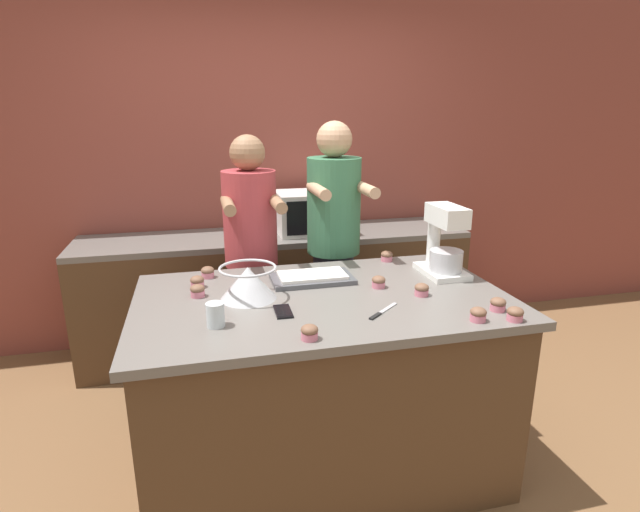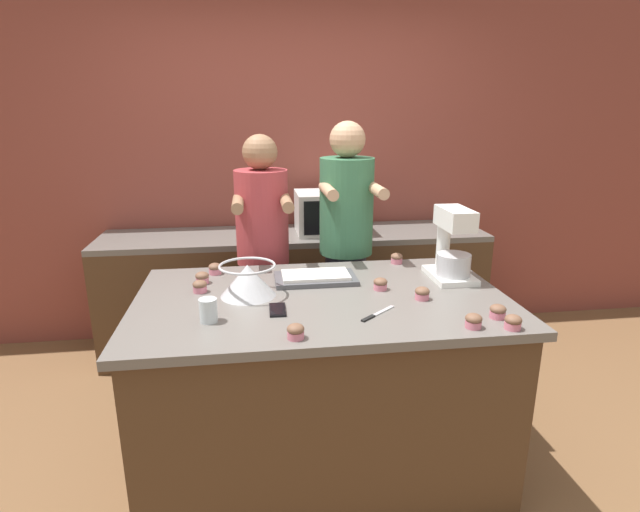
{
  "view_description": "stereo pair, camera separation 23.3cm",
  "coord_description": "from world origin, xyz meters",
  "views": [
    {
      "loc": [
        -0.54,
        -2.12,
        1.76
      ],
      "look_at": [
        0.0,
        0.05,
        1.11
      ],
      "focal_mm": 28.0,
      "sensor_mm": 36.0,
      "label": 1
    },
    {
      "loc": [
        -0.31,
        -2.16,
        1.76
      ],
      "look_at": [
        0.0,
        0.05,
        1.11
      ],
      "focal_mm": 28.0,
      "sensor_mm": 36.0,
      "label": 2
    }
  ],
  "objects": [
    {
      "name": "cupcake_1",
      "position": [
        -0.57,
        0.26,
        0.96
      ],
      "size": [
        0.07,
        0.07,
        0.06
      ],
      "color": "#D17084",
      "rests_on": "island_counter"
    },
    {
      "name": "stand_mixer",
      "position": [
        0.69,
        0.16,
        1.09
      ],
      "size": [
        0.2,
        0.3,
        0.37
      ],
      "color": "white",
      "rests_on": "island_counter"
    },
    {
      "name": "baking_tray",
      "position": [
        -0.0,
        0.22,
        0.94
      ],
      "size": [
        0.41,
        0.23,
        0.04
      ],
      "color": "#4C4C51",
      "rests_on": "island_counter"
    },
    {
      "name": "cupcake_9",
      "position": [
        0.49,
        0.45,
        0.96
      ],
      "size": [
        0.07,
        0.07,
        0.06
      ],
      "color": "#D17084",
      "rests_on": "island_counter"
    },
    {
      "name": "cell_phone",
      "position": [
        -0.21,
        -0.15,
        0.93
      ],
      "size": [
        0.07,
        0.15,
        0.01
      ],
      "color": "black",
      "rests_on": "island_counter"
    },
    {
      "name": "cupcake_7",
      "position": [
        0.7,
        -0.46,
        0.96
      ],
      "size": [
        0.07,
        0.07,
        0.06
      ],
      "color": "#D17084",
      "rests_on": "island_counter"
    },
    {
      "name": "drinking_glass",
      "position": [
        -0.5,
        -0.23,
        0.98
      ],
      "size": [
        0.07,
        0.07,
        0.1
      ],
      "color": "silver",
      "rests_on": "island_counter"
    },
    {
      "name": "microwave_oven",
      "position": [
        0.25,
        1.38,
        1.04
      ],
      "size": [
        0.48,
        0.39,
        0.3
      ],
      "color": "silver",
      "rests_on": "back_counter"
    },
    {
      "name": "cupcake_8",
      "position": [
        -0.16,
        -0.43,
        0.96
      ],
      "size": [
        0.07,
        0.07,
        0.06
      ],
      "color": "#D17084",
      "rests_on": "island_counter"
    },
    {
      "name": "cupcake_5",
      "position": [
        -0.57,
        0.13,
        0.96
      ],
      "size": [
        0.07,
        0.07,
        0.06
      ],
      "color": "#D17084",
      "rests_on": "island_counter"
    },
    {
      "name": "back_counter",
      "position": [
        0.0,
        1.38,
        0.45
      ],
      "size": [
        2.8,
        0.6,
        0.89
      ],
      "color": "#4C331E",
      "rests_on": "ground_plane"
    },
    {
      "name": "cupcake_4",
      "position": [
        0.69,
        -0.35,
        0.96
      ],
      "size": [
        0.07,
        0.07,
        0.06
      ],
      "color": "#D17084",
      "rests_on": "island_counter"
    },
    {
      "name": "cupcake_0",
      "position": [
        -0.51,
        0.4,
        0.96
      ],
      "size": [
        0.07,
        0.07,
        0.06
      ],
      "color": "#D17084",
      "rests_on": "island_counter"
    },
    {
      "name": "person_right",
      "position": [
        0.26,
        0.74,
        0.9
      ],
      "size": [
        0.34,
        0.5,
        1.7
      ],
      "color": "#33384C",
      "rests_on": "ground_plane"
    },
    {
      "name": "back_wall",
      "position": [
        0.0,
        1.73,
        1.35
      ],
      "size": [
        10.0,
        0.06,
        2.7
      ],
      "color": "brown",
      "rests_on": "ground_plane"
    },
    {
      "name": "mixing_bowl",
      "position": [
        -0.34,
        0.05,
        1.01
      ],
      "size": [
        0.26,
        0.26,
        0.15
      ],
      "color": "#BCBCC1",
      "rests_on": "island_counter"
    },
    {
      "name": "island_counter",
      "position": [
        0.0,
        0.0,
        0.47
      ],
      "size": [
        1.72,
        1.04,
        0.93
      ],
      "color": "#4C331E",
      "rests_on": "ground_plane"
    },
    {
      "name": "cupcake_6",
      "position": [
        0.55,
        -0.43,
        0.96
      ],
      "size": [
        0.07,
        0.07,
        0.06
      ],
      "color": "#D17084",
      "rests_on": "island_counter"
    },
    {
      "name": "ground_plane",
      "position": [
        0.0,
        0.0,
        0.0
      ],
      "size": [
        16.0,
        16.0,
        0.0
      ],
      "primitive_type": "plane",
      "color": "brown"
    },
    {
      "name": "person_left",
      "position": [
        -0.25,
        0.74,
        0.87
      ],
      "size": [
        0.33,
        0.5,
        1.63
      ],
      "color": "#232328",
      "rests_on": "ground_plane"
    },
    {
      "name": "cupcake_3",
      "position": [
        0.29,
        0.05,
        0.96
      ],
      "size": [
        0.07,
        0.07,
        0.06
      ],
      "color": "#D17084",
      "rests_on": "island_counter"
    },
    {
      "name": "cupcake_2",
      "position": [
        0.45,
        -0.1,
        0.96
      ],
      "size": [
        0.07,
        0.07,
        0.06
      ],
      "color": "#D17084",
      "rests_on": "island_counter"
    },
    {
      "name": "knife",
      "position": [
        0.2,
        -0.26,
        0.93
      ],
      "size": [
        0.18,
        0.15,
        0.01
      ],
      "color": "#BCBCC1",
      "rests_on": "island_counter"
    }
  ]
}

